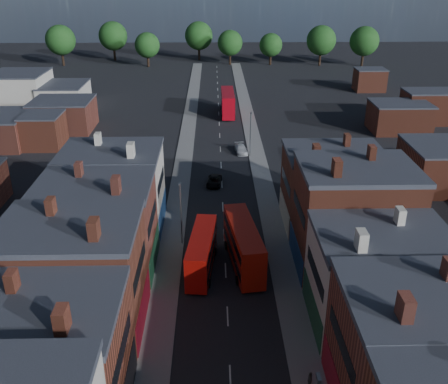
{
  "coord_description": "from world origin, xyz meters",
  "views": [
    {
      "loc": [
        -1.19,
        -23.14,
        31.46
      ],
      "look_at": [
        0.0,
        32.32,
        5.87
      ],
      "focal_mm": 40.0,
      "sensor_mm": 36.0,
      "label": 1
    }
  ],
  "objects_px": {
    "car_2": "(214,181)",
    "ped_3": "(310,380)",
    "bus_1": "(244,244)",
    "bus_0": "(202,252)",
    "car_3": "(241,149)",
    "bus_2": "(228,102)"
  },
  "relations": [
    {
      "from": "bus_1",
      "to": "ped_3",
      "type": "relative_size",
      "value": 7.44
    },
    {
      "from": "bus_1",
      "to": "car_2",
      "type": "relative_size",
      "value": 2.54
    },
    {
      "from": "bus_2",
      "to": "ped_3",
      "type": "xyz_separation_m",
      "value": [
        4.36,
        -80.28,
        -1.91
      ]
    },
    {
      "from": "bus_0",
      "to": "ped_3",
      "type": "relative_size",
      "value": 6.52
    },
    {
      "from": "bus_1",
      "to": "car_2",
      "type": "distance_m",
      "value": 23.01
    },
    {
      "from": "bus_0",
      "to": "car_2",
      "type": "xyz_separation_m",
      "value": [
        1.45,
        23.57,
        -1.73
      ]
    },
    {
      "from": "bus_1",
      "to": "car_2",
      "type": "height_order",
      "value": "bus_1"
    },
    {
      "from": "bus_2",
      "to": "bus_1",
      "type": "bearing_deg",
      "value": -90.26
    },
    {
      "from": "bus_2",
      "to": "car_3",
      "type": "xyz_separation_m",
      "value": [
        1.71,
        -24.97,
        -2.14
      ]
    },
    {
      "from": "bus_0",
      "to": "bus_2",
      "type": "xyz_separation_m",
      "value": [
        4.66,
        62.82,
        0.45
      ]
    },
    {
      "from": "ped_3",
      "to": "bus_2",
      "type": "bearing_deg",
      "value": 9.78
    },
    {
      "from": "bus_1",
      "to": "bus_0",
      "type": "bearing_deg",
      "value": -177.36
    },
    {
      "from": "car_2",
      "to": "ped_3",
      "type": "distance_m",
      "value": 41.72
    },
    {
      "from": "car_3",
      "to": "ped_3",
      "type": "distance_m",
      "value": 55.38
    },
    {
      "from": "bus_1",
      "to": "bus_2",
      "type": "relative_size",
      "value": 0.98
    },
    {
      "from": "car_2",
      "to": "car_3",
      "type": "relative_size",
      "value": 0.99
    },
    {
      "from": "car_2",
      "to": "ped_3",
      "type": "height_order",
      "value": "ped_3"
    },
    {
      "from": "bus_0",
      "to": "ped_3",
      "type": "bearing_deg",
      "value": -56.54
    },
    {
      "from": "bus_0",
      "to": "bus_2",
      "type": "bearing_deg",
      "value": 91.91
    },
    {
      "from": "bus_2",
      "to": "car_3",
      "type": "distance_m",
      "value": 25.12
    },
    {
      "from": "bus_0",
      "to": "car_3",
      "type": "bearing_deg",
      "value": 86.59
    },
    {
      "from": "bus_1",
      "to": "car_3",
      "type": "relative_size",
      "value": 2.51
    }
  ]
}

